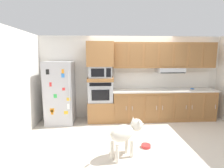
{
  "coord_description": "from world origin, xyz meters",
  "views": [
    {
      "loc": [
        -0.89,
        -4.2,
        1.9
      ],
      "look_at": [
        -0.62,
        0.49,
        1.14
      ],
      "focal_mm": 27.64,
      "sensor_mm": 36.0,
      "label": 1
    }
  ],
  "objects_px": {
    "screwdriver": "(192,89)",
    "dog": "(126,133)",
    "built_in_oven": "(101,91)",
    "dog_food_bowl": "(146,146)",
    "refrigerator": "(60,93)",
    "microwave": "(100,72)"
  },
  "relations": [
    {
      "from": "dog",
      "to": "dog_food_bowl",
      "type": "height_order",
      "value": "dog"
    },
    {
      "from": "refrigerator",
      "to": "dog",
      "type": "xyz_separation_m",
      "value": [
        1.63,
        -1.84,
        -0.4
      ]
    },
    {
      "from": "screwdriver",
      "to": "dog",
      "type": "height_order",
      "value": "screwdriver"
    },
    {
      "from": "microwave",
      "to": "dog_food_bowl",
      "type": "xyz_separation_m",
      "value": [
        0.96,
        -1.61,
        -1.43
      ]
    },
    {
      "from": "dog_food_bowl",
      "to": "screwdriver",
      "type": "bearing_deg",
      "value": 42.05
    },
    {
      "from": "built_in_oven",
      "to": "screwdriver",
      "type": "height_order",
      "value": "built_in_oven"
    },
    {
      "from": "microwave",
      "to": "dog",
      "type": "distance_m",
      "value": 2.2
    },
    {
      "from": "built_in_oven",
      "to": "screwdriver",
      "type": "distance_m",
      "value": 2.77
    },
    {
      "from": "refrigerator",
      "to": "built_in_oven",
      "type": "xyz_separation_m",
      "value": [
        1.15,
        0.07,
        0.02
      ]
    },
    {
      "from": "refrigerator",
      "to": "dog",
      "type": "distance_m",
      "value": 2.5
    },
    {
      "from": "dog",
      "to": "screwdriver",
      "type": "bearing_deg",
      "value": 9.89
    },
    {
      "from": "refrigerator",
      "to": "dog_food_bowl",
      "type": "bearing_deg",
      "value": -36.14
    },
    {
      "from": "microwave",
      "to": "screwdriver",
      "type": "distance_m",
      "value": 2.82
    },
    {
      "from": "dog",
      "to": "dog_food_bowl",
      "type": "relative_size",
      "value": 4.25
    },
    {
      "from": "refrigerator",
      "to": "built_in_oven",
      "type": "bearing_deg",
      "value": 3.37
    },
    {
      "from": "built_in_oven",
      "to": "screwdriver",
      "type": "bearing_deg",
      "value": 0.44
    },
    {
      "from": "built_in_oven",
      "to": "dog_food_bowl",
      "type": "relative_size",
      "value": 3.5
    },
    {
      "from": "screwdriver",
      "to": "dog_food_bowl",
      "type": "height_order",
      "value": "screwdriver"
    },
    {
      "from": "built_in_oven",
      "to": "dog",
      "type": "relative_size",
      "value": 0.82
    },
    {
      "from": "screwdriver",
      "to": "dog_food_bowl",
      "type": "bearing_deg",
      "value": -137.95
    },
    {
      "from": "dog",
      "to": "dog_food_bowl",
      "type": "distance_m",
      "value": 0.72
    },
    {
      "from": "refrigerator",
      "to": "dog_food_bowl",
      "type": "xyz_separation_m",
      "value": [
        2.11,
        -1.54,
        -0.85
      ]
    }
  ]
}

